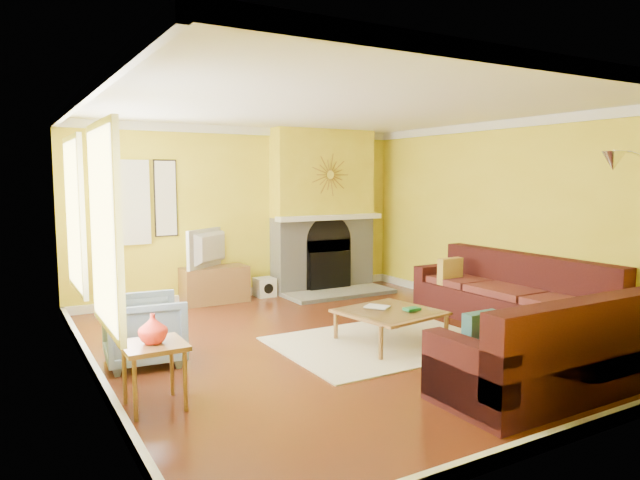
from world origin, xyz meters
TOP-DOWN VIEW (x-y plane):
  - floor at (0.00, 0.00)m, footprint 5.50×6.00m
  - ceiling at (0.00, 0.00)m, footprint 5.50×6.00m
  - wall_back at (0.00, 3.01)m, footprint 5.50×0.02m
  - wall_front at (0.00, -3.01)m, footprint 5.50×0.02m
  - wall_left at (-2.76, 0.00)m, footprint 0.02×6.00m
  - wall_right at (2.76, 0.00)m, footprint 0.02×6.00m
  - baseboard at (0.00, 0.00)m, footprint 5.50×6.00m
  - crown_molding at (0.00, 0.00)m, footprint 5.50×6.00m
  - window_left_near at (-2.72, 1.30)m, footprint 0.06×1.22m
  - window_left_far at (-2.72, -0.60)m, footprint 0.06×1.22m
  - window_back at (-1.90, 2.96)m, footprint 0.82×0.06m
  - wall_art at (-1.25, 2.97)m, footprint 0.34×0.04m
  - fireplace at (1.35, 2.80)m, footprint 1.80×0.40m
  - mantel at (1.35, 2.56)m, footprint 1.92×0.22m
  - hearth at (1.35, 2.25)m, footprint 1.80×0.70m
  - sunburst at (1.35, 2.57)m, footprint 0.70×0.04m
  - rug at (0.35, -0.30)m, footprint 2.40×1.80m
  - sectional_sofa at (1.20, -0.85)m, footprint 3.10×3.70m
  - coffee_table at (0.40, -0.35)m, footprint 1.14×1.14m
  - media_console at (-0.60, 2.75)m, footprint 1.00×0.45m
  - tv at (-0.60, 2.75)m, footprint 0.90×0.72m
  - subwoofer at (0.25, 2.78)m, footprint 0.30×0.30m
  - armchair at (-2.20, 0.35)m, footprint 0.84×0.82m
  - side_table at (-2.40, -0.85)m, footprint 0.50×0.50m
  - vase at (-2.40, -0.85)m, footprint 0.24×0.24m
  - book at (0.25, -0.25)m, footprint 0.31×0.33m

SIDE VIEW (x-z plane):
  - floor at x=0.00m, z-range -0.02..0.00m
  - rug at x=0.35m, z-range 0.00..0.02m
  - hearth at x=1.35m, z-range 0.00..0.06m
  - baseboard at x=0.00m, z-range 0.00..0.12m
  - subwoofer at x=0.25m, z-range 0.00..0.30m
  - coffee_table at x=0.40m, z-range 0.00..0.40m
  - media_console at x=-0.60m, z-range 0.00..0.55m
  - side_table at x=-2.40m, z-range 0.00..0.55m
  - armchair at x=-2.20m, z-range 0.00..0.71m
  - book at x=0.25m, z-range 0.40..0.42m
  - sectional_sofa at x=1.20m, z-range 0.00..0.90m
  - vase at x=-2.40m, z-range 0.55..0.80m
  - tv at x=-0.60m, z-range 0.55..1.14m
  - mantel at x=1.35m, z-range 1.21..1.29m
  - wall_back at x=0.00m, z-range 0.00..2.70m
  - wall_front at x=0.00m, z-range 0.00..2.70m
  - wall_left at x=-2.76m, z-range 0.00..2.70m
  - wall_right at x=2.76m, z-range 0.00..2.70m
  - fireplace at x=1.35m, z-range 0.00..2.70m
  - window_left_near at x=-2.72m, z-range 0.64..2.36m
  - window_left_far at x=-2.72m, z-range 0.64..2.36m
  - window_back at x=-1.90m, z-range 0.94..2.16m
  - wall_art at x=-1.25m, z-range 1.03..2.17m
  - sunburst at x=1.35m, z-range 1.60..2.30m
  - crown_molding at x=0.00m, z-range 2.58..2.70m
  - ceiling at x=0.00m, z-range 2.70..2.72m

